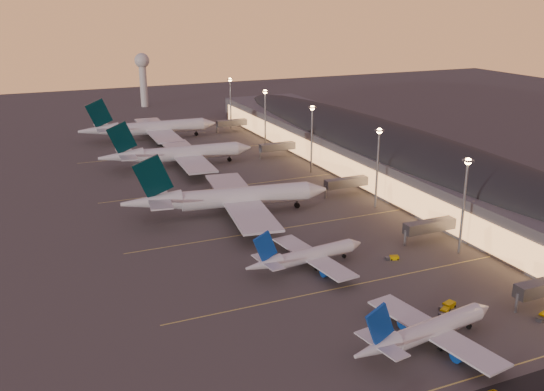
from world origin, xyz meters
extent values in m
plane|color=#44423F|center=(0.00, 0.00, 0.00)|extent=(700.00, 700.00, 0.00)
cylinder|color=silver|center=(3.11, -32.73, 3.34)|extent=(22.23, 7.00, 3.73)
cone|color=silver|center=(15.69, -30.81, 3.34)|extent=(4.06, 4.22, 3.73)
cone|color=silver|center=(-12.61, -35.13, 3.80)|extent=(10.35, 5.18, 3.73)
cube|color=silver|center=(2.06, -32.89, 2.69)|extent=(11.04, 32.02, 0.41)
cylinder|color=#0E3B9B|center=(1.72, -25.95, 1.43)|extent=(5.31, 3.51, 2.80)
cylinder|color=#0E3B9B|center=(3.81, -39.62, 1.43)|extent=(5.31, 3.51, 2.80)
cube|color=#0E3B9B|center=(-12.12, -35.06, 8.64)|extent=(6.84, 1.59, 8.09)
cube|color=silver|center=(-11.42, -34.95, 4.36)|extent=(5.20, 11.72, 0.26)
cylinder|color=black|center=(12.21, -31.34, 0.74)|extent=(0.34, 0.34, 1.47)
cylinder|color=black|center=(12.21, -31.34, 0.52)|extent=(1.13, 0.80, 1.04)
cylinder|color=black|center=(0.97, -30.42, 0.74)|extent=(0.34, 0.34, 1.47)
cylinder|color=black|center=(0.97, -30.42, 0.52)|extent=(1.13, 0.80, 1.04)
cylinder|color=black|center=(1.76, -35.58, 0.74)|extent=(0.34, 0.34, 1.47)
cylinder|color=black|center=(1.76, -35.58, 0.52)|extent=(1.13, 0.80, 1.04)
cylinder|color=silver|center=(-1.95, 8.43, 3.18)|extent=(21.12, 5.92, 3.55)
cone|color=silver|center=(10.08, 9.82, 3.18)|extent=(3.75, 3.91, 3.55)
cone|color=silver|center=(-16.98, 6.69, 3.62)|extent=(9.76, 4.61, 3.55)
cube|color=silver|center=(-2.95, 8.31, 2.55)|extent=(9.44, 30.39, 0.39)
cylinder|color=#0E3B9B|center=(-3.03, 14.92, 1.36)|extent=(4.98, 3.18, 2.66)
cylinder|color=#0E3B9B|center=(-1.53, 1.86, 1.36)|extent=(4.98, 3.18, 2.66)
cube|color=#0E3B9B|center=(-16.51, 6.75, 8.22)|extent=(6.52, 1.27, 7.70)
cube|color=silver|center=(-15.84, 6.82, 4.15)|extent=(4.57, 11.08, 0.25)
cylinder|color=black|center=(6.75, 9.43, 0.70)|extent=(0.31, 0.31, 1.40)
cylinder|color=black|center=(6.75, 9.43, 0.50)|extent=(1.06, 0.73, 0.99)
cylinder|color=black|center=(-3.90, 10.70, 0.70)|extent=(0.31, 0.31, 1.40)
cylinder|color=black|center=(-3.90, 10.70, 0.50)|extent=(1.06, 0.73, 0.99)
cylinder|color=black|center=(-3.33, 5.77, 0.70)|extent=(0.31, 0.31, 1.40)
cylinder|color=black|center=(-3.33, 5.77, 0.50)|extent=(1.06, 0.73, 0.99)
cylinder|color=silver|center=(-3.73, 52.11, 5.43)|extent=(40.31, 11.44, 6.03)
cone|color=silver|center=(19.20, 48.94, 5.43)|extent=(7.20, 6.85, 6.03)
cone|color=silver|center=(-32.39, 56.08, 6.18)|extent=(18.66, 8.44, 6.03)
cube|color=silver|center=(-5.64, 52.38, 4.37)|extent=(19.46, 59.31, 0.66)
cylinder|color=#56595D|center=(-2.61, 64.90, 2.34)|extent=(9.54, 5.71, 4.52)
cylinder|color=#56595D|center=(-6.12, 39.50, 2.34)|extent=(9.54, 5.71, 4.52)
cube|color=black|center=(-31.50, 55.96, 13.96)|extent=(11.90, 2.53, 13.38)
cube|color=silver|center=(-30.22, 55.78, 7.08)|extent=(9.25, 21.66, 0.42)
cylinder|color=black|center=(12.86, 49.82, 1.21)|extent=(0.54, 0.54, 2.41)
cylinder|color=black|center=(12.86, 49.82, 0.84)|extent=(1.82, 1.28, 1.69)
cylinder|color=black|center=(-6.33, 56.73, 1.21)|extent=(0.54, 0.54, 2.41)
cylinder|color=black|center=(-6.33, 56.73, 0.84)|extent=(1.82, 1.28, 1.69)
cylinder|color=black|center=(-7.49, 48.37, 1.21)|extent=(0.54, 0.54, 2.41)
cylinder|color=black|center=(-7.49, 48.37, 0.84)|extent=(1.82, 1.28, 1.69)
cylinder|color=silver|center=(-3.10, 114.13, 5.16)|extent=(38.19, 7.82, 5.74)
cone|color=silver|center=(18.89, 112.92, 5.16)|extent=(6.42, 6.06, 5.74)
cone|color=silver|center=(-30.59, 115.66, 5.88)|extent=(17.42, 6.67, 5.74)
cube|color=silver|center=(-4.93, 114.24, 4.16)|extent=(14.06, 55.96, 0.63)
cylinder|color=#56595D|center=(-3.04, 126.35, 2.22)|extent=(8.79, 4.77, 4.30)
cylinder|color=#56595D|center=(-4.38, 101.99, 2.22)|extent=(8.79, 4.77, 4.30)
cube|color=black|center=(-29.73, 115.61, 13.29)|extent=(11.34, 1.48, 12.73)
cube|color=silver|center=(-28.51, 115.54, 6.74)|extent=(7.21, 20.27, 0.40)
cylinder|color=black|center=(12.81, 113.25, 1.15)|extent=(0.48, 0.48, 2.29)
cylinder|color=black|center=(12.81, 113.25, 0.80)|extent=(1.66, 1.09, 1.61)
cylinder|color=black|center=(-5.93, 118.31, 1.15)|extent=(0.48, 0.48, 2.29)
cylinder|color=black|center=(-5.93, 118.31, 0.80)|extent=(1.66, 1.09, 1.61)
cylinder|color=black|center=(-6.37, 110.30, 1.15)|extent=(0.48, 0.48, 2.29)
cylinder|color=black|center=(-6.37, 110.30, 0.80)|extent=(1.66, 1.09, 1.61)
cylinder|color=silver|center=(-2.13, 166.81, 5.47)|extent=(40.39, 7.26, 6.08)
cone|color=silver|center=(21.22, 166.12, 5.47)|extent=(6.66, 6.27, 6.08)
cone|color=silver|center=(-31.31, 167.67, 6.23)|extent=(18.34, 6.61, 6.08)
cube|color=silver|center=(-4.07, 166.87, 4.41)|extent=(13.40, 59.11, 0.67)
cylinder|color=#56595D|center=(-2.39, 179.76, 2.36)|extent=(9.21, 4.83, 4.56)
cylinder|color=#56595D|center=(-3.15, 153.90, 2.36)|extent=(9.21, 4.83, 4.56)
cube|color=black|center=(-30.40, 167.64, 14.09)|extent=(12.02, 1.26, 13.50)
cube|color=silver|center=(-29.10, 167.60, 7.15)|extent=(7.11, 21.35, 0.43)
cylinder|color=black|center=(14.76, 166.31, 1.22)|extent=(0.50, 0.50, 2.43)
cylinder|color=black|center=(14.76, 166.31, 0.85)|extent=(1.73, 1.11, 1.70)
cylinder|color=black|center=(-5.24, 171.16, 1.22)|extent=(0.50, 0.50, 2.43)
cylinder|color=black|center=(-5.24, 171.16, 0.85)|extent=(1.73, 1.11, 1.70)
cylinder|color=black|center=(-5.49, 162.65, 1.22)|extent=(0.50, 0.50, 2.43)
cylinder|color=black|center=(-5.49, 162.65, 0.85)|extent=(1.73, 1.11, 1.70)
cube|color=#525358|center=(62.00, 72.50, 6.00)|extent=(40.00, 255.00, 12.00)
ellipsoid|color=black|center=(62.00, 72.50, 12.00)|extent=(39.00, 253.00, 10.92)
cube|color=#F6A65D|center=(41.80, 72.50, 5.00)|extent=(0.40, 244.80, 8.00)
cylinder|color=gray|center=(26.00, -30.00, 2.20)|extent=(0.70, 0.70, 4.40)
cube|color=#56595D|center=(34.00, 10.00, 4.50)|extent=(16.00, 3.20, 3.00)
cylinder|color=gray|center=(26.00, 10.00, 2.20)|extent=(0.70, 0.70, 4.40)
cube|color=#56595D|center=(34.00, 55.00, 4.50)|extent=(16.00, 3.20, 3.00)
cylinder|color=gray|center=(26.00, 55.00, 2.20)|extent=(0.70, 0.70, 4.40)
cube|color=#56595D|center=(34.00, 112.00, 4.50)|extent=(16.00, 3.20, 3.00)
cylinder|color=gray|center=(26.00, 112.00, 2.20)|extent=(0.70, 0.70, 4.40)
cube|color=#56595D|center=(34.00, 168.00, 4.50)|extent=(16.00, 3.20, 3.00)
cylinder|color=gray|center=(26.00, 168.00, 2.20)|extent=(0.70, 0.70, 4.40)
cylinder|color=gray|center=(36.00, 0.00, 12.50)|extent=(0.70, 0.70, 25.00)
cube|color=gray|center=(36.00, 0.00, 25.20)|extent=(2.20, 2.20, 0.50)
sphere|color=#F5AD5B|center=(36.00, 0.00, 25.00)|extent=(1.80, 1.80, 1.80)
cylinder|color=gray|center=(36.00, 40.00, 12.50)|extent=(0.70, 0.70, 25.00)
cube|color=gray|center=(36.00, 40.00, 25.20)|extent=(2.20, 2.20, 0.50)
sphere|color=#F5AD5B|center=(36.00, 40.00, 25.00)|extent=(1.80, 1.80, 1.80)
cylinder|color=gray|center=(36.00, 85.00, 12.50)|extent=(0.70, 0.70, 25.00)
cube|color=gray|center=(36.00, 85.00, 25.20)|extent=(2.20, 2.20, 0.50)
sphere|color=#F5AD5B|center=(36.00, 85.00, 25.00)|extent=(1.80, 1.80, 1.80)
cylinder|color=gray|center=(36.00, 130.00, 12.50)|extent=(0.70, 0.70, 25.00)
cube|color=gray|center=(36.00, 130.00, 25.20)|extent=(2.20, 2.20, 0.50)
sphere|color=#F5AD5B|center=(36.00, 130.00, 25.00)|extent=(1.80, 1.80, 1.80)
cylinder|color=gray|center=(36.00, 175.00, 12.50)|extent=(0.70, 0.70, 25.00)
cube|color=gray|center=(36.00, 175.00, 25.20)|extent=(2.20, 2.20, 0.50)
sphere|color=#F5AD5B|center=(36.00, 175.00, 25.00)|extent=(1.80, 1.80, 1.80)
cylinder|color=silver|center=(10.00, 260.00, 13.00)|extent=(4.40, 4.40, 26.00)
sphere|color=silver|center=(10.00, 260.00, 28.00)|extent=(9.00, 9.00, 9.00)
cube|color=#D8C659|center=(0.00, -45.00, 0.01)|extent=(90.00, 0.36, 0.00)
cube|color=#D8C659|center=(0.00, -5.00, 0.01)|extent=(90.00, 0.36, 0.00)
cube|color=#D8C659|center=(0.00, 35.00, 0.01)|extent=(90.00, 0.36, 0.00)
cube|color=#D8C659|center=(0.00, 80.00, 0.01)|extent=(90.00, 0.36, 0.00)
cube|color=#D8C659|center=(0.00, 135.00, 0.01)|extent=(90.00, 0.36, 0.00)
cube|color=#56595D|center=(27.90, -34.93, 0.43)|extent=(1.84, 1.77, 0.87)
cylinder|color=black|center=(30.49, -33.35, 0.24)|extent=(0.51, 0.32, 0.48)
cylinder|color=black|center=(28.62, -33.89, 0.24)|extent=(0.51, 0.32, 0.48)
cube|color=#D4AF00|center=(14.28, -22.64, 0.62)|extent=(3.09, 2.42, 1.24)
cube|color=#56595D|center=(12.34, -23.24, 0.45)|extent=(1.95, 1.87, 0.90)
cylinder|color=black|center=(15.01, -21.53, 0.25)|extent=(0.54, 0.34, 0.50)
cylinder|color=black|center=(15.51, -23.15, 0.25)|extent=(0.54, 0.34, 0.50)
cylinder|color=black|center=(13.06, -22.13, 0.25)|extent=(0.54, 0.34, 0.50)
cylinder|color=black|center=(13.56, -23.75, 0.25)|extent=(0.54, 0.34, 0.50)
cube|color=#D4AF00|center=(18.09, 3.48, 0.51)|extent=(2.54, 2.03, 1.01)
cube|color=#56595D|center=(16.52, 4.03, 0.37)|extent=(1.61, 1.55, 0.74)
cylinder|color=black|center=(19.10, 3.87, 0.20)|extent=(0.44, 0.29, 0.41)
cylinder|color=black|center=(18.65, 2.56, 0.20)|extent=(0.44, 0.29, 0.41)
cylinder|color=black|center=(17.53, 4.41, 0.20)|extent=(0.44, 0.29, 0.41)
cylinder|color=black|center=(17.08, 3.10, 0.20)|extent=(0.44, 0.29, 0.41)
cube|color=#D4AF00|center=(11.94, -24.14, 0.50)|extent=(2.58, 2.29, 1.00)
cube|color=#56595D|center=(10.53, -24.97, 0.36)|extent=(1.70, 1.67, 0.73)
cylinder|color=black|center=(12.31, -23.13, 0.20)|extent=(0.43, 0.34, 0.40)
cylinder|color=black|center=(13.00, -24.31, 0.20)|extent=(0.43, 0.34, 0.40)
cylinder|color=black|center=(10.89, -23.96, 0.20)|extent=(0.43, 0.34, 0.40)
cylinder|color=black|center=(11.58, -25.14, 0.20)|extent=(0.43, 0.34, 0.40)
camera|label=1|loc=(-68.02, -114.69, 63.84)|focal=40.00mm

